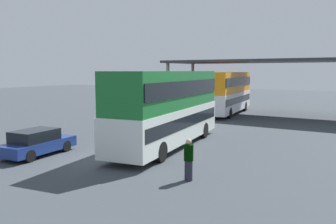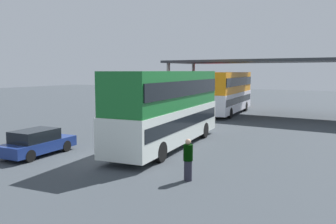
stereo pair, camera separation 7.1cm
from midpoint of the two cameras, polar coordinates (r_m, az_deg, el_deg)
ground_plane at (r=18.09m, az=-10.08°, el=-7.28°), size 140.00×140.00×0.00m
double_decker_main at (r=20.01m, az=0.11°, el=1.04°), size 3.53×11.06×4.32m
parked_hatchback at (r=19.33m, az=-20.38°, el=-4.65°), size 1.88×4.11×1.35m
double_decker_near_canopy at (r=39.64m, az=5.74°, el=3.70°), size 2.82×10.98×4.18m
double_decker_mid_row at (r=35.91m, az=9.70°, el=3.35°), size 3.50×10.94×4.20m
depot_canopy at (r=35.66m, az=18.41°, el=7.63°), size 24.11×7.87×5.42m
pedestrian_waiting at (r=14.01m, az=3.42°, el=-7.77°), size 0.38×0.38×1.68m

